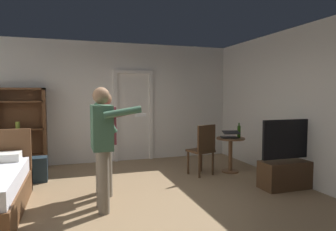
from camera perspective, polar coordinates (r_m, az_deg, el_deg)
ground_plane at (r=4.43m, az=-7.46°, el=-16.76°), size 6.66×6.66×0.00m
wall_back at (r=7.02m, az=-12.02°, el=2.46°), size 6.30×0.12×2.76m
wall_right at (r=5.60m, az=25.21°, el=1.73°), size 0.12×5.95×2.76m
doorway_frame at (r=7.05m, az=-6.65°, el=1.26°), size 0.93×0.08×2.13m
bookshelf at (r=6.86m, az=-26.67°, el=-1.71°), size 1.05×0.32×1.70m
tv_flatscreen at (r=5.46m, az=22.41°, el=-9.28°), size 1.12×0.40×1.16m
side_table at (r=6.14m, az=11.90°, el=-6.36°), size 0.57×0.57×0.70m
laptop at (r=6.04m, az=11.81°, el=-3.77°), size 0.39×0.40×0.15m
bottle_on_table at (r=6.09m, az=13.47°, el=-3.03°), size 0.06×0.06×0.30m
wooden_chair at (r=5.79m, az=6.75°, el=-6.13°), size 0.52×0.52×0.99m
person_blue_shirt at (r=4.09m, az=-12.44°, el=-4.47°), size 0.68×0.60×1.67m
person_striped_shirt at (r=4.73m, az=-11.83°, el=-3.87°), size 0.70×0.57×1.61m
suitcase_dark at (r=5.93m, az=-24.82°, el=-9.45°), size 0.56×0.31×0.44m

